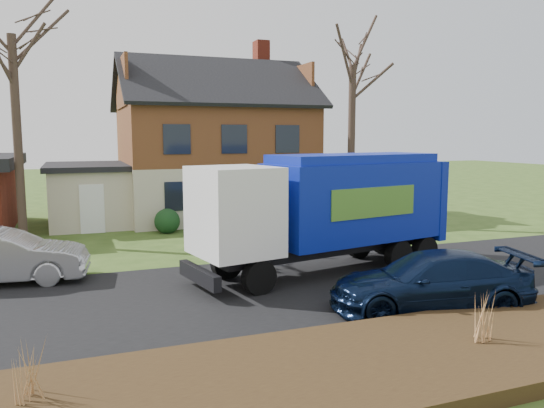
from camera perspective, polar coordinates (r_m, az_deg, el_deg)
name	(u,v)px	position (r m, az deg, el deg)	size (l,w,h in m)	color
ground	(274,291)	(14.45, 0.17, -9.33)	(120.00, 120.00, 0.00)	#314B19
road	(274,291)	(14.44, 0.17, -9.29)	(80.00, 7.00, 0.02)	black
mulch_verge	(381,364)	(9.93, 11.64, -16.53)	(80.00, 3.50, 0.30)	black
main_house	(204,138)	(27.60, -7.32, 7.04)	(12.95, 8.95, 9.26)	beige
garbage_truck	(330,205)	(16.15, 6.28, -0.09)	(8.65, 3.80, 3.59)	black
silver_sedan	(1,257)	(16.82, -27.09, -5.08)	(1.61, 4.62, 1.52)	#A0A2A7
navy_wagon	(430,282)	(13.29, 16.65, -8.01)	(1.95, 4.80, 1.39)	black
tree_front_west	(9,1)	(22.77, -26.43, 18.94)	(3.68, 3.68, 10.94)	#3E2E25
tree_front_east	(353,38)	(25.19, 8.74, 17.21)	(3.76, 3.76, 10.46)	#3D2D24
tree_back	(209,72)	(37.32, -6.76, 13.96)	(3.21, 3.21, 10.18)	#443528
grass_clump_west	(29,370)	(8.86, -24.69, -15.90)	(0.34, 0.28, 0.89)	#AA7C4B
grass_clump_mid	(483,318)	(10.88, 21.76, -11.36)	(0.32, 0.27, 0.90)	tan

